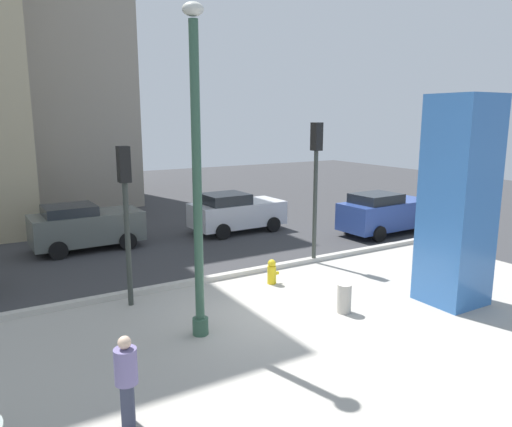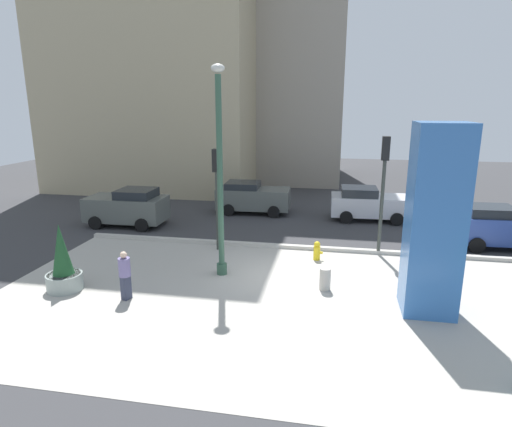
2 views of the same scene
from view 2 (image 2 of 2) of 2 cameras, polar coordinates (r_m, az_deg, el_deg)
ground_plane at (r=19.03m, az=5.18°, el=-3.78°), size 60.00×60.00×0.00m
plaza_pavement at (r=13.49m, az=2.69°, el=-11.65°), size 18.00×10.00×0.02m
curb_strip at (r=18.18m, az=4.92°, el=-4.40°), size 18.00×0.24×0.16m
lamp_post at (r=14.65m, az=-4.75°, el=4.72°), size 0.44×0.44×7.11m
art_pillar_blue at (r=13.07m, az=22.41°, el=-0.93°), size 1.44×1.44×5.42m
potted_plant_curbside at (r=15.33m, az=-24.03°, el=-6.29°), size 1.13×1.13×2.22m
fire_hydrant at (r=16.94m, az=8.01°, el=-4.88°), size 0.36×0.26×0.75m
concrete_bollard at (r=14.35m, az=9.06°, el=-8.52°), size 0.36×0.36×0.75m
traffic_light_far_side at (r=17.42m, az=-5.16°, el=4.05°), size 0.28×0.42×4.15m
traffic_light_corner at (r=17.41m, az=16.43°, el=4.67°), size 0.28×0.42×4.69m
car_passing_lane at (r=23.79m, az=-0.47°, el=2.15°), size 3.98×2.08×1.71m
car_curb_east at (r=20.74m, az=29.62°, el=-1.55°), size 4.21×2.06×1.76m
car_curb_west at (r=22.25m, az=-16.48°, el=0.82°), size 3.84×2.13×1.83m
car_far_lane at (r=23.11m, az=14.57°, el=1.26°), size 4.02×2.15×1.69m
pedestrian_on_sidewalk at (r=13.95m, az=-16.84°, el=-7.52°), size 0.46×0.46×1.56m
highrise_across_street at (r=36.23m, az=-1.31°, el=21.78°), size 15.17×9.57×21.15m
office_block_flanking at (r=34.10m, az=-12.35°, el=24.66°), size 13.75×11.74×24.34m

